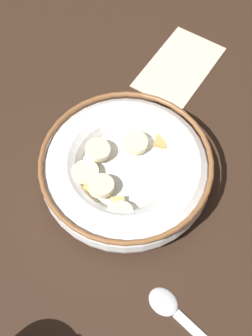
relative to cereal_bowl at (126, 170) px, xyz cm
name	(u,v)px	position (x,y,z in cm)	size (l,w,h in cm)	color
ground_plane	(126,184)	(0.03, 0.00, -3.59)	(120.40, 120.40, 2.00)	#332116
cereal_bowl	(126,170)	(0.00, 0.00, 0.00)	(20.00, 20.00, 4.94)	white
spoon	(181,318)	(-4.05, -16.81, -2.27)	(5.08, 14.33, 0.80)	silver
folded_napkin	(179,67)	(16.18, 10.96, -2.44)	(13.44, 8.07, 0.30)	beige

